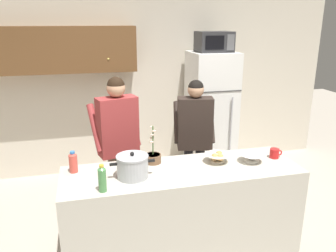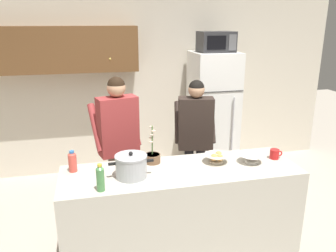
{
  "view_description": "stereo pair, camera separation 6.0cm",
  "coord_description": "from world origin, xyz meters",
  "px_view_note": "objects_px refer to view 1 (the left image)",
  "views": [
    {
      "loc": [
        -0.82,
        -2.74,
        2.23
      ],
      "look_at": [
        0.0,
        0.55,
        1.17
      ],
      "focal_mm": 36.46,
      "sensor_mm": 36.0,
      "label": 1
    },
    {
      "loc": [
        -0.77,
        -2.75,
        2.23
      ],
      "look_at": [
        0.0,
        0.55,
        1.17
      ],
      "focal_mm": 36.46,
      "sensor_mm": 36.0,
      "label": 2
    }
  ],
  "objects_px": {
    "person_by_sink": "(195,131)",
    "cooking_pot": "(133,166)",
    "empty_bowl": "(252,157)",
    "bottle_near_edge": "(102,178)",
    "microwave": "(214,42)",
    "bread_bowl": "(217,157)",
    "coffee_mug": "(275,153)",
    "potted_orchid": "(153,157)",
    "bottle_mid_counter": "(73,162)",
    "person_near_pot": "(118,134)",
    "refrigerator": "(211,113)"
  },
  "relations": [
    {
      "from": "microwave",
      "to": "bread_bowl",
      "type": "bearing_deg",
      "value": -109.26
    },
    {
      "from": "person_by_sink",
      "to": "cooking_pot",
      "type": "xyz_separation_m",
      "value": [
        -0.87,
        -0.93,
        0.04
      ]
    },
    {
      "from": "bread_bowl",
      "to": "person_near_pot",
      "type": "bearing_deg",
      "value": 140.72
    },
    {
      "from": "refrigerator",
      "to": "bottle_mid_counter",
      "type": "height_order",
      "value": "refrigerator"
    },
    {
      "from": "bottle_near_edge",
      "to": "person_by_sink",
      "type": "bearing_deg",
      "value": 44.51
    },
    {
      "from": "bread_bowl",
      "to": "empty_bowl",
      "type": "relative_size",
      "value": 1.02
    },
    {
      "from": "person_near_pot",
      "to": "bottle_mid_counter",
      "type": "distance_m",
      "value": 0.77
    },
    {
      "from": "empty_bowl",
      "to": "bottle_mid_counter",
      "type": "distance_m",
      "value": 1.67
    },
    {
      "from": "bottle_near_edge",
      "to": "bottle_mid_counter",
      "type": "height_order",
      "value": "bottle_near_edge"
    },
    {
      "from": "refrigerator",
      "to": "empty_bowl",
      "type": "relative_size",
      "value": 7.52
    },
    {
      "from": "refrigerator",
      "to": "bottle_mid_counter",
      "type": "relative_size",
      "value": 9.04
    },
    {
      "from": "empty_bowl",
      "to": "refrigerator",
      "type": "bearing_deg",
      "value": 81.13
    },
    {
      "from": "microwave",
      "to": "person_near_pot",
      "type": "bearing_deg",
      "value": -145.15
    },
    {
      "from": "person_near_pot",
      "to": "person_by_sink",
      "type": "relative_size",
      "value": 1.05
    },
    {
      "from": "coffee_mug",
      "to": "bread_bowl",
      "type": "xyz_separation_m",
      "value": [
        -0.59,
        0.04,
        0.0
      ]
    },
    {
      "from": "refrigerator",
      "to": "bread_bowl",
      "type": "relative_size",
      "value": 7.38
    },
    {
      "from": "refrigerator",
      "to": "bread_bowl",
      "type": "distance_m",
      "value": 1.87
    },
    {
      "from": "cooking_pot",
      "to": "coffee_mug",
      "type": "distance_m",
      "value": 1.43
    },
    {
      "from": "cooking_pot",
      "to": "bread_bowl",
      "type": "bearing_deg",
      "value": 8.62
    },
    {
      "from": "potted_orchid",
      "to": "empty_bowl",
      "type": "bearing_deg",
      "value": -12.82
    },
    {
      "from": "bread_bowl",
      "to": "bottle_near_edge",
      "type": "distance_m",
      "value": 1.15
    },
    {
      "from": "bottle_near_edge",
      "to": "potted_orchid",
      "type": "height_order",
      "value": "potted_orchid"
    },
    {
      "from": "cooking_pot",
      "to": "potted_orchid",
      "type": "distance_m",
      "value": 0.35
    },
    {
      "from": "microwave",
      "to": "person_near_pot",
      "type": "relative_size",
      "value": 0.29
    },
    {
      "from": "person_by_sink",
      "to": "cooking_pot",
      "type": "height_order",
      "value": "person_by_sink"
    },
    {
      "from": "person_near_pot",
      "to": "cooking_pot",
      "type": "relative_size",
      "value": 4.27
    },
    {
      "from": "coffee_mug",
      "to": "empty_bowl",
      "type": "relative_size",
      "value": 0.55
    },
    {
      "from": "microwave",
      "to": "coffee_mug",
      "type": "xyz_separation_m",
      "value": [
        -0.02,
        -1.78,
        -0.97
      ]
    },
    {
      "from": "microwave",
      "to": "person_by_sink",
      "type": "distance_m",
      "value": 1.46
    },
    {
      "from": "potted_orchid",
      "to": "cooking_pot",
      "type": "bearing_deg",
      "value": -131.93
    },
    {
      "from": "cooking_pot",
      "to": "coffee_mug",
      "type": "xyz_separation_m",
      "value": [
        1.43,
        0.09,
        -0.05
      ]
    },
    {
      "from": "person_near_pot",
      "to": "person_by_sink",
      "type": "bearing_deg",
      "value": 5.33
    },
    {
      "from": "person_by_sink",
      "to": "bottle_near_edge",
      "type": "distance_m",
      "value": 1.6
    },
    {
      "from": "coffee_mug",
      "to": "bread_bowl",
      "type": "relative_size",
      "value": 0.54
    },
    {
      "from": "microwave",
      "to": "bottle_near_edge",
      "type": "xyz_separation_m",
      "value": [
        -1.72,
        -2.07,
        -0.9
      ]
    },
    {
      "from": "person_by_sink",
      "to": "bread_bowl",
      "type": "distance_m",
      "value": 0.8
    },
    {
      "from": "empty_bowl",
      "to": "microwave",
      "type": "bearing_deg",
      "value": 81.02
    },
    {
      "from": "empty_bowl",
      "to": "bottle_near_edge",
      "type": "bearing_deg",
      "value": -170.12
    },
    {
      "from": "person_near_pot",
      "to": "potted_orchid",
      "type": "distance_m",
      "value": 0.64
    },
    {
      "from": "coffee_mug",
      "to": "bread_bowl",
      "type": "bearing_deg",
      "value": 176.46
    },
    {
      "from": "coffee_mug",
      "to": "potted_orchid",
      "type": "distance_m",
      "value": 1.2
    },
    {
      "from": "person_near_pot",
      "to": "empty_bowl",
      "type": "relative_size",
      "value": 6.98
    },
    {
      "from": "person_by_sink",
      "to": "bread_bowl",
      "type": "bearing_deg",
      "value": -92.6
    },
    {
      "from": "person_near_pot",
      "to": "potted_orchid",
      "type": "height_order",
      "value": "person_near_pot"
    },
    {
      "from": "empty_bowl",
      "to": "bottle_mid_counter",
      "type": "bearing_deg",
      "value": 173.84
    },
    {
      "from": "refrigerator",
      "to": "cooking_pot",
      "type": "xyz_separation_m",
      "value": [
        -1.45,
        -1.9,
        0.12
      ]
    },
    {
      "from": "person_by_sink",
      "to": "empty_bowl",
      "type": "distance_m",
      "value": 0.92
    },
    {
      "from": "microwave",
      "to": "bottle_mid_counter",
      "type": "xyz_separation_m",
      "value": [
        -1.95,
        -1.64,
        -0.92
      ]
    },
    {
      "from": "microwave",
      "to": "empty_bowl",
      "type": "height_order",
      "value": "microwave"
    },
    {
      "from": "bottle_mid_counter",
      "to": "bread_bowl",
      "type": "bearing_deg",
      "value": -4.45
    }
  ]
}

